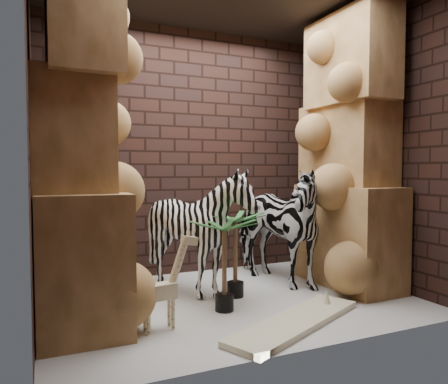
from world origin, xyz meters
name	(u,v)px	position (x,y,z in m)	size (l,w,h in m)	color
floor	(231,300)	(0.00, 0.00, 0.00)	(3.50, 3.50, 0.00)	silver
wall_back	(189,152)	(0.00, 1.25, 1.50)	(3.50, 3.50, 0.00)	black
wall_front	(307,138)	(0.00, -1.25, 1.50)	(3.50, 3.50, 0.00)	black
wall_left	(31,142)	(-1.75, 0.00, 1.50)	(3.00, 3.00, 0.00)	black
wall_right	(372,150)	(1.75, 0.00, 1.50)	(3.00, 3.00, 0.00)	black
rock_pillar_left	(78,143)	(-1.40, 0.00, 1.50)	(0.68, 1.30, 3.00)	tan
rock_pillar_right	(348,150)	(1.42, 0.00, 1.50)	(0.58, 1.25, 3.00)	tan
zebra_right	(272,216)	(0.69, 0.38, 0.76)	(0.69, 1.28, 1.52)	white
zebra_left	(198,239)	(-0.24, 0.27, 0.58)	(1.04, 1.29, 1.17)	white
giraffe_toy	(159,281)	(-0.85, -0.47, 0.40)	(0.41, 0.14, 0.80)	beige
palm_front	(235,254)	(0.09, 0.10, 0.43)	(0.36, 0.36, 0.87)	#16451B
palm_back	(224,265)	(-0.18, -0.25, 0.42)	(0.36, 0.36, 0.84)	#16451B
surfboard	(296,322)	(0.22, -0.81, 0.03)	(1.52, 0.37, 0.05)	#FAF5C6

